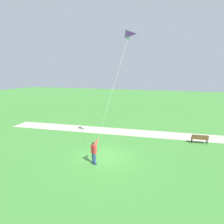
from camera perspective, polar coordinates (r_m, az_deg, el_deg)
ground_plane at (r=14.96m, az=-2.26°, el=-13.86°), size 120.00×120.00×0.00m
walkway_path at (r=20.49m, az=9.59°, el=-6.67°), size 4.98×32.09×0.02m
person_kite_flyer at (r=13.47m, az=-5.73°, el=-12.07°), size 0.63×0.49×1.83m
flying_kite at (r=15.37m, az=4.34°, el=22.81°), size 3.70×1.85×8.04m
park_bench_near_walkway at (r=19.21m, az=26.00°, el=-7.48°), size 0.56×1.53×0.88m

